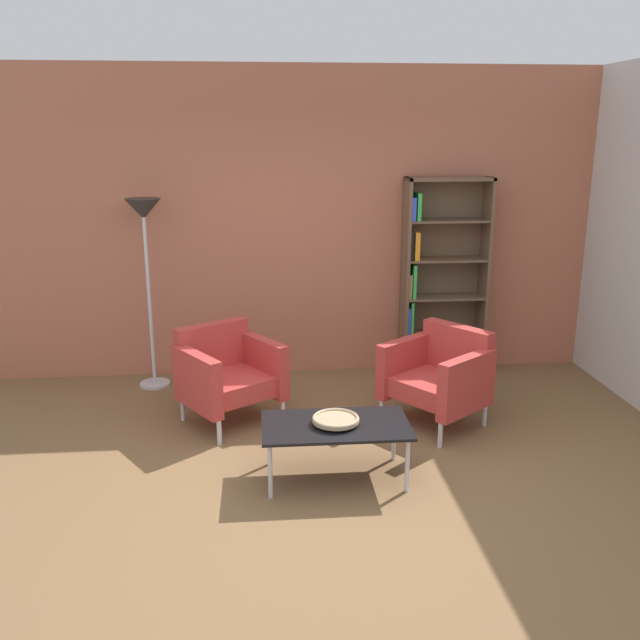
# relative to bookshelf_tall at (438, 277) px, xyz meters

# --- Properties ---
(ground_plane) EXTENTS (8.32, 8.32, 0.00)m
(ground_plane) POSITION_rel_bookshelf_tall_xyz_m (-1.30, -2.26, -0.96)
(ground_plane) COLOR brown
(brick_back_panel) EXTENTS (6.40, 0.12, 2.90)m
(brick_back_panel) POSITION_rel_bookshelf_tall_xyz_m (-1.30, 0.20, 0.49)
(brick_back_panel) COLOR #B2664C
(brick_back_panel) RESTS_ON ground_plane
(bookshelf_tall) EXTENTS (0.80, 0.30, 1.90)m
(bookshelf_tall) POSITION_rel_bookshelf_tall_xyz_m (0.00, 0.00, 0.00)
(bookshelf_tall) COLOR brown
(bookshelf_tall) RESTS_ON ground_plane
(coffee_table_low) EXTENTS (1.00, 0.56, 0.40)m
(coffee_table_low) POSITION_rel_bookshelf_tall_xyz_m (-1.22, -2.07, -0.59)
(coffee_table_low) COLOR black
(coffee_table_low) RESTS_ON ground_plane
(decorative_bowl) EXTENTS (0.32, 0.32, 0.05)m
(decorative_bowl) POSITION_rel_bookshelf_tall_xyz_m (-1.22, -2.07, -0.52)
(decorative_bowl) COLOR tan
(decorative_bowl) RESTS_ON coffee_table_low
(armchair_spare_guest) EXTENTS (0.94, 0.93, 0.78)m
(armchair_spare_guest) POSITION_rel_bookshelf_tall_xyz_m (-1.99, -1.02, -0.54)
(armchair_spare_guest) COLOR #B73833
(armchair_spare_guest) RESTS_ON ground_plane
(armchair_by_bookshelf) EXTENTS (0.94, 0.95, 0.78)m
(armchair_by_bookshelf) POSITION_rel_bookshelf_tall_xyz_m (-0.28, -1.22, -0.54)
(armchair_by_bookshelf) COLOR #B73833
(armchair_by_bookshelf) RESTS_ON ground_plane
(floor_lamp_torchiere) EXTENTS (0.32, 0.32, 1.74)m
(floor_lamp_torchiere) POSITION_rel_bookshelf_tall_xyz_m (-2.72, -0.15, 0.49)
(floor_lamp_torchiere) COLOR silver
(floor_lamp_torchiere) RESTS_ON ground_plane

